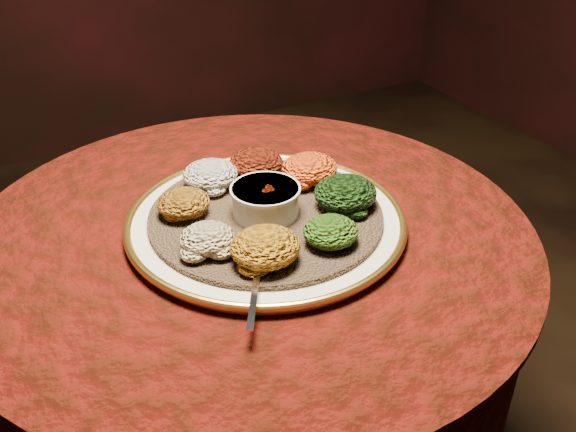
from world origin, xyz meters
name	(u,v)px	position (x,y,z in m)	size (l,w,h in m)	color
table	(253,310)	(0.00, 0.00, 0.55)	(0.96, 0.96, 0.73)	black
platter	(266,221)	(0.03, -0.01, 0.75)	(0.59, 0.59, 0.02)	silver
injera	(266,216)	(0.03, -0.01, 0.76)	(0.39, 0.39, 0.01)	brown
stew_bowl	(265,199)	(0.03, -0.01, 0.79)	(0.12, 0.12, 0.05)	silver
spoon	(257,275)	(-0.06, -0.16, 0.77)	(0.09, 0.13, 0.01)	silver
portion_ayib	(210,175)	(-0.02, 0.11, 0.79)	(0.10, 0.09, 0.05)	beige
portion_kitfo	(256,163)	(0.07, 0.12, 0.79)	(0.10, 0.09, 0.05)	black
portion_tikil	(309,169)	(0.14, 0.05, 0.79)	(0.10, 0.10, 0.05)	#B56F0F
portion_gomen	(345,193)	(0.15, -0.05, 0.79)	(0.11, 0.10, 0.05)	black
portion_mixveg	(331,232)	(0.08, -0.14, 0.78)	(0.09, 0.08, 0.04)	#A32E0A
portion_kik	(265,247)	(-0.03, -0.13, 0.79)	(0.11, 0.10, 0.05)	#B0780F
portion_timatim	(207,238)	(-0.10, -0.06, 0.78)	(0.08, 0.08, 0.04)	maroon
portion_shiro	(183,203)	(-0.10, 0.05, 0.78)	(0.09, 0.08, 0.04)	#985D12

